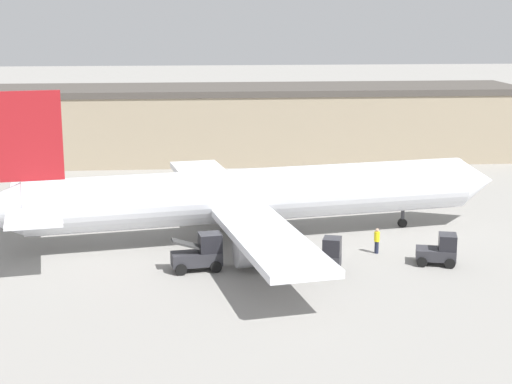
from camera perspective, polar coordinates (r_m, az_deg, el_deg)
The scene contains 7 objects.
ground_plane at distance 59.72m, azimuth 0.00°, elevation -3.38°, with size 400.00×400.00×0.00m, color gray.
terminal_building at distance 91.47m, azimuth -3.54°, elevation 5.02°, with size 72.36×12.01×8.44m.
airplane at distance 58.63m, azimuth -0.92°, elevation -0.31°, with size 41.27×34.45×11.61m.
ground_crew_worker at distance 56.47m, azimuth 8.78°, elevation -3.47°, with size 0.41×0.41×1.84m.
baggage_tug at distance 52.10m, azimuth 5.00°, elevation -4.70°, with size 2.91×2.38×2.36m.
belt_loader_truck at distance 52.33m, azimuth -4.06°, elevation -4.47°, with size 3.51×2.26×2.49m.
pushback_tug at distance 54.87m, azimuth 13.21°, elevation -4.17°, with size 2.98×2.50×2.14m.
Camera 1 is at (-4.80, -57.12, 16.78)m, focal length 55.00 mm.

